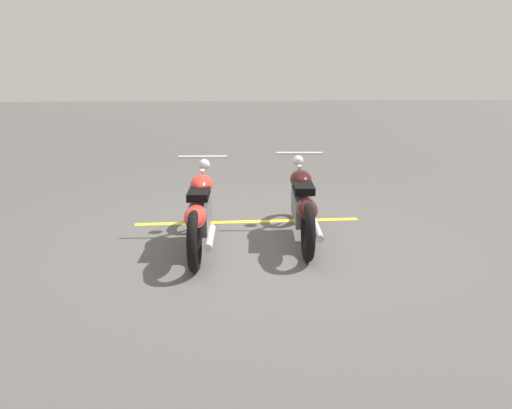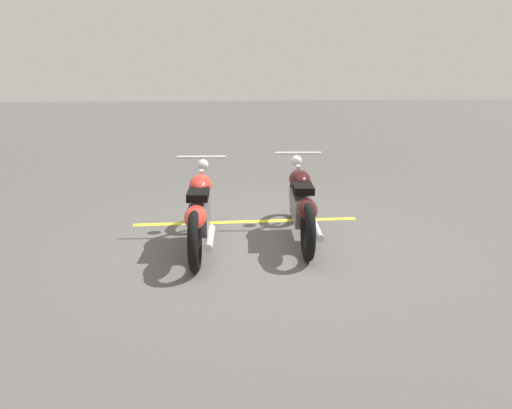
# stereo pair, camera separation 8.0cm
# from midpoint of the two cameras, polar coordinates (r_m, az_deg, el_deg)

# --- Properties ---
(ground_plane) EXTENTS (60.00, 60.00, 0.00)m
(ground_plane) POSITION_cam_midpoint_polar(r_m,az_deg,el_deg) (6.15, -0.08, -4.20)
(ground_plane) COLOR #514F4C
(motorcycle_bright_foreground) EXTENTS (2.23, 0.62, 1.04)m
(motorcycle_bright_foreground) POSITION_cam_midpoint_polar(r_m,az_deg,el_deg) (5.80, -6.24, -0.74)
(motorcycle_bright_foreground) COLOR black
(motorcycle_bright_foreground) RESTS_ON ground
(motorcycle_dark_foreground) EXTENTS (2.23, 0.62, 1.04)m
(motorcycle_dark_foreground) POSITION_cam_midpoint_polar(r_m,az_deg,el_deg) (6.08, 5.94, 0.03)
(motorcycle_dark_foreground) COLOR black
(motorcycle_dark_foreground) RESTS_ON ground
(parking_stripe_near) EXTENTS (0.15, 3.20, 0.01)m
(parking_stripe_near) POSITION_cam_midpoint_polar(r_m,az_deg,el_deg) (6.87, -0.60, -2.05)
(parking_stripe_near) COLOR yellow
(parking_stripe_near) RESTS_ON ground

